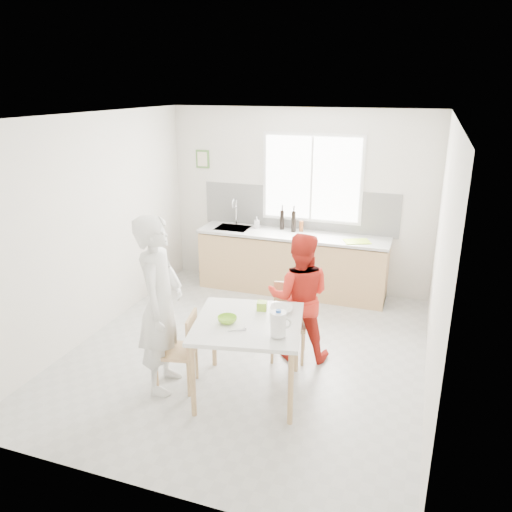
{
  "coord_description": "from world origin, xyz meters",
  "views": [
    {
      "loc": [
        1.8,
        -4.9,
        3.0
      ],
      "look_at": [
        0.04,
        0.2,
        1.14
      ],
      "focal_mm": 35.0,
      "sensor_mm": 36.0,
      "label": 1
    }
  ],
  "objects_px": {
    "chair_left": "(182,348)",
    "wine_bottle_b": "(282,220)",
    "dining_table": "(248,329)",
    "person_white": "(160,305)",
    "person_red": "(299,297)",
    "milk_jug": "(279,324)",
    "wine_bottle_a": "(294,221)",
    "bowl_green": "(227,320)",
    "chair_far": "(289,317)",
    "bowl_white": "(281,310)"
  },
  "relations": [
    {
      "from": "chair_left",
      "to": "wine_bottle_b",
      "type": "bearing_deg",
      "value": 165.28
    },
    {
      "from": "wine_bottle_a",
      "to": "wine_bottle_b",
      "type": "distance_m",
      "value": 0.21
    },
    {
      "from": "chair_left",
      "to": "wine_bottle_a",
      "type": "xyz_separation_m",
      "value": [
        0.38,
        2.94,
        0.62
      ]
    },
    {
      "from": "milk_jug",
      "to": "wine_bottle_a",
      "type": "relative_size",
      "value": 0.79
    },
    {
      "from": "milk_jug",
      "to": "wine_bottle_a",
      "type": "bearing_deg",
      "value": 91.24
    },
    {
      "from": "milk_jug",
      "to": "chair_left",
      "type": "bearing_deg",
      "value": 164.48
    },
    {
      "from": "bowl_white",
      "to": "milk_jug",
      "type": "height_order",
      "value": "milk_jug"
    },
    {
      "from": "person_red",
      "to": "wine_bottle_b",
      "type": "relative_size",
      "value": 4.97
    },
    {
      "from": "chair_left",
      "to": "person_white",
      "type": "relative_size",
      "value": 0.45
    },
    {
      "from": "person_red",
      "to": "milk_jug",
      "type": "height_order",
      "value": "person_red"
    },
    {
      "from": "chair_left",
      "to": "milk_jug",
      "type": "xyz_separation_m",
      "value": [
        1.05,
        -0.08,
        0.48
      ]
    },
    {
      "from": "bowl_green",
      "to": "wine_bottle_a",
      "type": "xyz_separation_m",
      "value": [
        -0.11,
        2.89,
        0.25
      ]
    },
    {
      "from": "chair_left",
      "to": "dining_table",
      "type": "bearing_deg",
      "value": 90.0
    },
    {
      "from": "dining_table",
      "to": "person_red",
      "type": "bearing_deg",
      "value": 71.05
    },
    {
      "from": "person_white",
      "to": "bowl_green",
      "type": "xyz_separation_m",
      "value": [
        0.68,
        0.09,
        -0.09
      ]
    },
    {
      "from": "person_red",
      "to": "dining_table",
      "type": "bearing_deg",
      "value": 59.74
    },
    {
      "from": "chair_far",
      "to": "person_red",
      "type": "xyz_separation_m",
      "value": [
        0.11,
        -0.01,
        0.27
      ]
    },
    {
      "from": "chair_far",
      "to": "dining_table",
      "type": "bearing_deg",
      "value": -113.24
    },
    {
      "from": "dining_table",
      "to": "bowl_white",
      "type": "height_order",
      "value": "bowl_white"
    },
    {
      "from": "chair_left",
      "to": "person_white",
      "type": "height_order",
      "value": "person_white"
    },
    {
      "from": "wine_bottle_a",
      "to": "wine_bottle_b",
      "type": "height_order",
      "value": "wine_bottle_a"
    },
    {
      "from": "person_red",
      "to": "bowl_white",
      "type": "xyz_separation_m",
      "value": [
        -0.05,
        -0.56,
        0.08
      ]
    },
    {
      "from": "milk_jug",
      "to": "dining_table",
      "type": "bearing_deg",
      "value": 139.07
    },
    {
      "from": "chair_far",
      "to": "wine_bottle_a",
      "type": "relative_size",
      "value": 2.69
    },
    {
      "from": "person_white",
      "to": "bowl_white",
      "type": "relative_size",
      "value": 7.71
    },
    {
      "from": "chair_left",
      "to": "person_red",
      "type": "bearing_deg",
      "value": 124.49
    },
    {
      "from": "bowl_white",
      "to": "bowl_green",
      "type": "bearing_deg",
      "value": -137.73
    },
    {
      "from": "person_red",
      "to": "bowl_green",
      "type": "bearing_deg",
      "value": 51.79
    },
    {
      "from": "bowl_green",
      "to": "wine_bottle_b",
      "type": "xyz_separation_m",
      "value": [
        -0.31,
        2.95,
        0.24
      ]
    },
    {
      "from": "dining_table",
      "to": "wine_bottle_b",
      "type": "xyz_separation_m",
      "value": [
        -0.5,
        2.86,
        0.35
      ]
    },
    {
      "from": "person_white",
      "to": "chair_far",
      "type": "bearing_deg",
      "value": -56.6
    },
    {
      "from": "chair_far",
      "to": "bowl_white",
      "type": "bearing_deg",
      "value": -95.06
    },
    {
      "from": "person_red",
      "to": "wine_bottle_b",
      "type": "xyz_separation_m",
      "value": [
        -0.79,
        2.0,
        0.32
      ]
    },
    {
      "from": "person_red",
      "to": "bowl_white",
      "type": "relative_size",
      "value": 6.23
    },
    {
      "from": "person_white",
      "to": "person_red",
      "type": "xyz_separation_m",
      "value": [
        1.17,
        1.04,
        -0.18
      ]
    },
    {
      "from": "wine_bottle_a",
      "to": "chair_left",
      "type": "bearing_deg",
      "value": -97.29
    },
    {
      "from": "bowl_white",
      "to": "wine_bottle_a",
      "type": "xyz_separation_m",
      "value": [
        -0.54,
        2.5,
        0.25
      ]
    },
    {
      "from": "bowl_green",
      "to": "bowl_white",
      "type": "bearing_deg",
      "value": 42.27
    },
    {
      "from": "person_white",
      "to": "dining_table",
      "type": "bearing_deg",
      "value": -90.0
    },
    {
      "from": "chair_left",
      "to": "wine_bottle_b",
      "type": "xyz_separation_m",
      "value": [
        0.18,
        3.0,
        0.61
      ]
    },
    {
      "from": "chair_far",
      "to": "bowl_white",
      "type": "xyz_separation_m",
      "value": [
        0.06,
        -0.56,
        0.36
      ]
    },
    {
      "from": "milk_jug",
      "to": "chair_far",
      "type": "bearing_deg",
      "value": 88.63
    },
    {
      "from": "chair_left",
      "to": "wine_bottle_b",
      "type": "distance_m",
      "value": 3.07
    },
    {
      "from": "chair_left",
      "to": "wine_bottle_b",
      "type": "height_order",
      "value": "wine_bottle_b"
    },
    {
      "from": "dining_table",
      "to": "person_red",
      "type": "height_order",
      "value": "person_red"
    },
    {
      "from": "person_white",
      "to": "wine_bottle_a",
      "type": "height_order",
      "value": "person_white"
    },
    {
      "from": "person_white",
      "to": "milk_jug",
      "type": "bearing_deg",
      "value": -103.06
    },
    {
      "from": "bowl_green",
      "to": "wine_bottle_b",
      "type": "bearing_deg",
      "value": 95.97
    },
    {
      "from": "person_red",
      "to": "person_white",
      "type": "bearing_deg",
      "value": 30.35
    },
    {
      "from": "person_white",
      "to": "chair_left",
      "type": "bearing_deg",
      "value": -90.0
    }
  ]
}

